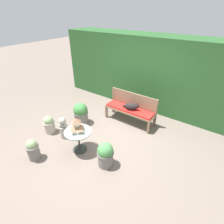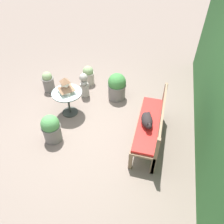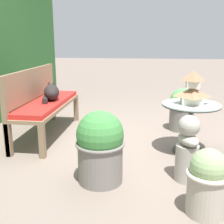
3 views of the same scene
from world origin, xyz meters
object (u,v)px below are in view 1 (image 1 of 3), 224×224
Objects in this scene: pagoda_birdhouse at (77,126)px; potted_plant_bench_right at (105,154)px; potted_plant_patio_mid at (81,113)px; potted_plant_path_edge at (33,149)px; patio_table at (78,135)px; garden_bench at (130,110)px; cat at (131,106)px; potted_plant_hedge_corner at (49,124)px; garden_bust at (63,128)px.

potted_plant_bench_right is (0.80, -0.00, -0.41)m from pagoda_birdhouse.
potted_plant_path_edge is at bearing -84.74° from potted_plant_patio_mid.
potted_plant_path_edge is (-0.63, -0.80, -0.17)m from patio_table.
potted_plant_path_edge is 0.81× the size of potted_plant_patio_mid.
potted_plant_bench_right reaches higher than garden_bench.
potted_plant_hedge_corner is (-1.58, -1.68, -0.31)m from cat.
potted_plant_hedge_corner is at bearing 178.94° from potted_plant_bench_right.
potted_plant_bench_right is 1.17× the size of potted_plant_hedge_corner.
cat is 2.74m from potted_plant_path_edge.
pagoda_birdhouse reaches higher than potted_plant_bench_right.
potted_plant_path_edge is at bearing -128.10° from patio_table.
pagoda_birdhouse is 0.71× the size of potted_plant_hedge_corner.
patio_table reaches higher than potted_plant_hedge_corner.
patio_table is 1.18m from potted_plant_patio_mid.
potted_plant_path_edge is at bearing -106.34° from garden_bust.
cat reaches higher than garden_bust.
pagoda_birdhouse is 0.61× the size of potted_plant_bench_right.
potted_plant_bench_right is at bearing -75.45° from garden_bench.
garden_bench is 0.18m from cat.
cat is 1.00× the size of potted_plant_hedge_corner.
garden_bench is 2.99× the size of cat.
patio_table is at bearing -1.55° from potted_plant_hedge_corner.
potted_plant_path_edge is 1.05× the size of potted_plant_hedge_corner.
garden_bust is at bearing 170.73° from patio_table.
garden_bust is at bearing -142.77° from cat.
potted_plant_bench_right is at bearing -0.35° from patio_table.
potted_plant_patio_mid is at bearing -142.07° from garden_bench.
patio_table is 1.04× the size of garden_bust.
cat reaches higher than garden_bench.
potted_plant_hedge_corner is (-1.17, 0.03, -0.18)m from patio_table.
potted_plant_patio_mid is (-1.19, -0.84, -0.24)m from cat.
pagoda_birdhouse is 0.59× the size of garden_bust.
potted_plant_patio_mid is 0.92m from potted_plant_hedge_corner.
garden_bust is 0.77m from potted_plant_patio_mid.
cat reaches higher than potted_plant_hedge_corner.
patio_table is 1.07× the size of potted_plant_bench_right.
patio_table reaches higher than potted_plant_path_edge.
potted_plant_hedge_corner is (-1.97, 0.04, -0.05)m from potted_plant_bench_right.
pagoda_birdhouse reaches higher than patio_table.
cat is at bearing 67.55° from potted_plant_path_edge.
potted_plant_bench_right is at bearing -23.29° from garden_bust.
potted_plant_path_edge is 1.68m from potted_plant_patio_mid.
patio_table is at bearing -116.57° from pagoda_birdhouse.
potted_plant_hedge_corner is (-0.50, -0.08, -0.05)m from garden_bust.
garden_bench is 1.93m from garden_bust.
garden_bust reaches higher than potted_plant_hedge_corner.
cat is at bearing -27.90° from garden_bench.
garden_bust is (-0.67, 0.11, -0.14)m from patio_table.
garden_bench is 2.86× the size of potted_plant_path_edge.
pagoda_birdhouse is 1.23m from potted_plant_patio_mid.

